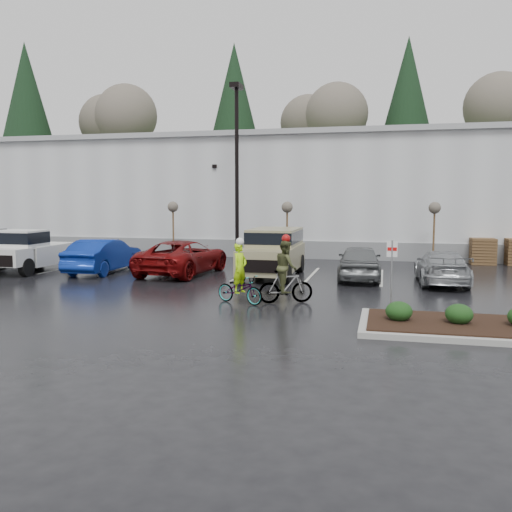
% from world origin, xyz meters
% --- Properties ---
extents(ground, '(120.00, 120.00, 0.00)m').
position_xyz_m(ground, '(0.00, 0.00, 0.00)').
color(ground, black).
rests_on(ground, ground).
extents(warehouse, '(60.50, 15.50, 7.20)m').
position_xyz_m(warehouse, '(0.00, 21.99, 3.65)').
color(warehouse, silver).
rests_on(warehouse, ground).
extents(wooded_ridge, '(80.00, 25.00, 6.00)m').
position_xyz_m(wooded_ridge, '(0.00, 45.00, 3.00)').
color(wooded_ridge, '#25411B').
rests_on(wooded_ridge, ground).
extents(lamppost, '(0.50, 1.00, 9.22)m').
position_xyz_m(lamppost, '(-4.00, 12.00, 5.69)').
color(lamppost, black).
rests_on(lamppost, ground).
extents(sapling_west, '(0.60, 0.60, 3.20)m').
position_xyz_m(sapling_west, '(-8.00, 13.00, 2.73)').
color(sapling_west, brown).
rests_on(sapling_west, ground).
extents(sapling_mid, '(0.60, 0.60, 3.20)m').
position_xyz_m(sapling_mid, '(-1.50, 13.00, 2.73)').
color(sapling_mid, brown).
rests_on(sapling_mid, ground).
extents(sapling_east, '(0.60, 0.60, 3.20)m').
position_xyz_m(sapling_east, '(6.00, 13.00, 2.73)').
color(sapling_east, brown).
rests_on(sapling_east, ground).
extents(pallet_stack_a, '(1.20, 1.20, 1.35)m').
position_xyz_m(pallet_stack_a, '(8.50, 14.00, 0.68)').
color(pallet_stack_a, brown).
rests_on(pallet_stack_a, ground).
extents(shrub_a, '(0.70, 0.70, 0.52)m').
position_xyz_m(shrub_a, '(4.00, -1.00, 0.41)').
color(shrub_a, '#1A3713').
rests_on(shrub_a, curb_island).
extents(shrub_b, '(0.70, 0.70, 0.52)m').
position_xyz_m(shrub_b, '(5.50, -1.00, 0.41)').
color(shrub_b, '#1A3713').
rests_on(shrub_b, curb_island).
extents(fire_lane_sign, '(0.30, 0.05, 2.20)m').
position_xyz_m(fire_lane_sign, '(3.80, 0.20, 1.41)').
color(fire_lane_sign, gray).
rests_on(fire_lane_sign, ground).
extents(pickup_white, '(2.10, 5.20, 1.96)m').
position_xyz_m(pickup_white, '(-12.37, 6.56, 0.98)').
color(pickup_white, silver).
rests_on(pickup_white, ground).
extents(car_blue, '(1.69, 4.71, 1.55)m').
position_xyz_m(car_blue, '(-8.86, 6.73, 0.77)').
color(car_blue, navy).
rests_on(car_blue, ground).
extents(car_red, '(3.05, 5.69, 1.52)m').
position_xyz_m(car_red, '(-5.15, 7.09, 0.76)').
color(car_red, '#69090A').
rests_on(car_red, ground).
extents(suv_tan, '(2.20, 5.10, 2.06)m').
position_xyz_m(suv_tan, '(-1.12, 7.28, 1.03)').
color(suv_tan, '#938B64').
rests_on(suv_tan, ground).
extents(car_grey, '(1.94, 4.40, 1.47)m').
position_xyz_m(car_grey, '(2.59, 7.28, 0.74)').
color(car_grey, slate).
rests_on(car_grey, ground).
extents(car_far_silver, '(1.96, 4.62, 1.33)m').
position_xyz_m(car_far_silver, '(5.82, 6.85, 0.66)').
color(car_far_silver, '#9A9EA1').
rests_on(car_far_silver, ground).
extents(cyclist_hivis, '(1.86, 1.22, 2.13)m').
position_xyz_m(cyclist_hivis, '(-0.91, 1.11, 0.67)').
color(cyclist_hivis, '#3F3F44').
rests_on(cyclist_hivis, ground).
extents(cyclist_olive, '(1.78, 1.14, 2.23)m').
position_xyz_m(cyclist_olive, '(0.51, 1.50, 0.82)').
color(cyclist_olive, '#3F3F44').
rests_on(cyclist_olive, ground).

